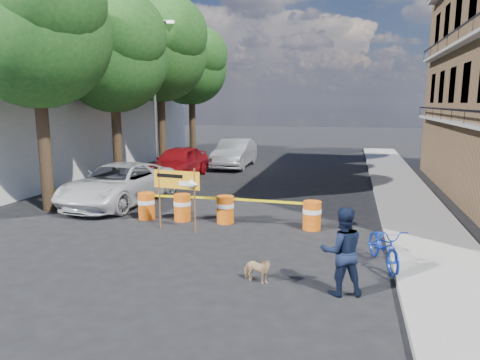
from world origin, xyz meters
The scene contains 19 objects.
ground centered at (0.00, 0.00, 0.00)m, with size 120.00×120.00×0.00m, color black.
sidewalk_east centered at (6.20, 6.00, 0.07)m, with size 2.40×40.00×0.15m, color gray.
white_building centered at (-13.00, 10.00, 3.00)m, with size 8.00×22.00×6.00m, color silver.
tree_near centered at (-6.73, 2.00, 6.36)m, with size 5.46×5.20×9.15m.
tree_mid_a centered at (-6.74, 7.00, 6.01)m, with size 5.25×5.00×8.68m.
tree_mid_b centered at (-6.73, 12.00, 6.71)m, with size 5.67×5.40×9.62m.
tree_far centered at (-6.74, 17.00, 6.22)m, with size 5.04×4.80×8.84m.
streetlamp centered at (-5.93, 9.50, 4.38)m, with size 1.25×0.18×8.00m.
barrel_far_left centered at (-2.72, 1.76, 0.47)m, with size 0.58×0.58×0.90m.
barrel_mid_left centered at (-1.46, 1.87, 0.47)m, with size 0.58×0.58×0.90m.
barrel_mid_right centered at (0.01, 1.96, 0.47)m, with size 0.58×0.58×0.90m.
barrel_far_right centered at (2.84, 1.91, 0.47)m, with size 0.58×0.58×0.90m.
detour_sign centered at (-0.95, 0.70, 1.47)m, with size 1.55×0.35×2.00m.
pedestrian centered at (3.84, -2.54, 0.93)m, with size 0.90×0.70×1.85m, color black.
bicycle centered at (4.80, -0.71, 0.98)m, with size 0.68×1.03×1.95m, color #1535B1.
dog centered at (2.03, -2.44, 0.29)m, with size 0.32×0.69×0.58m, color tan.
suv_white centered at (-4.80, 3.57, 0.78)m, with size 2.58×5.60×1.56m, color silver.
sedan_red centered at (-4.80, 9.59, 0.83)m, with size 1.97×4.90×1.67m, color maroon.
sedan_silver centered at (-2.94, 14.06, 0.86)m, with size 1.82×5.21×1.72m, color #B7B9BF.
Camera 1 is at (3.90, -11.13, 3.92)m, focal length 32.00 mm.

